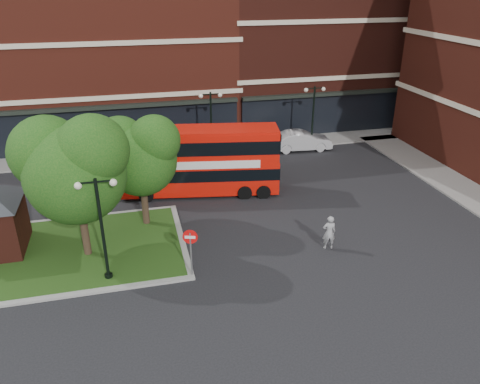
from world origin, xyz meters
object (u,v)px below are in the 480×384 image
object	(u,v)px
car_silver	(174,146)
car_white	(301,141)
bus	(200,157)
woman	(329,232)

from	to	relation	value
car_silver	car_white	size ratio (longest dim) A/B	0.85
bus	car_white	bearing A→B (deg)	43.45
bus	car_silver	xyz separation A→B (m)	(-0.80, 7.51, -1.75)
woman	bus	bearing A→B (deg)	-49.06
bus	car_silver	size ratio (longest dim) A/B	2.50
woman	car_silver	bearing A→B (deg)	-60.45
woman	car_silver	distance (m)	16.77
bus	woman	bearing A→B (deg)	-48.12
woman	car_white	bearing A→B (deg)	-96.55
woman	car_silver	size ratio (longest dim) A/B	0.46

